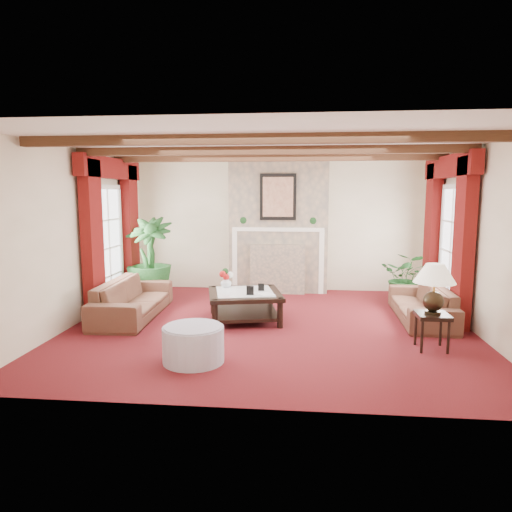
# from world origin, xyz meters

# --- Properties ---
(floor) EXTENTS (6.00, 6.00, 0.00)m
(floor) POSITION_xyz_m (0.00, 0.00, 0.00)
(floor) COLOR #490D0F
(floor) RESTS_ON ground
(ceiling) EXTENTS (6.00, 6.00, 0.00)m
(ceiling) POSITION_xyz_m (0.00, 0.00, 2.70)
(ceiling) COLOR white
(ceiling) RESTS_ON floor
(back_wall) EXTENTS (6.00, 0.02, 2.70)m
(back_wall) POSITION_xyz_m (0.00, 2.75, 1.35)
(back_wall) COLOR beige
(back_wall) RESTS_ON ground
(left_wall) EXTENTS (0.02, 5.50, 2.70)m
(left_wall) POSITION_xyz_m (-3.00, 0.00, 1.35)
(left_wall) COLOR beige
(left_wall) RESTS_ON ground
(right_wall) EXTENTS (0.02, 5.50, 2.70)m
(right_wall) POSITION_xyz_m (3.00, 0.00, 1.35)
(right_wall) COLOR beige
(right_wall) RESTS_ON ground
(ceiling_beams) EXTENTS (6.00, 3.00, 0.12)m
(ceiling_beams) POSITION_xyz_m (0.00, 0.00, 2.64)
(ceiling_beams) COLOR #311A0F
(ceiling_beams) RESTS_ON ceiling
(fireplace) EXTENTS (2.00, 0.52, 2.70)m
(fireplace) POSITION_xyz_m (0.00, 2.55, 2.70)
(fireplace) COLOR tan
(fireplace) RESTS_ON ground
(french_door_left) EXTENTS (0.10, 1.10, 2.16)m
(french_door_left) POSITION_xyz_m (-2.97, 1.00, 2.13)
(french_door_left) COLOR white
(french_door_left) RESTS_ON ground
(french_door_right) EXTENTS (0.10, 1.10, 2.16)m
(french_door_right) POSITION_xyz_m (2.97, 1.00, 2.13)
(french_door_right) COLOR white
(french_door_right) RESTS_ON ground
(curtains_left) EXTENTS (0.20, 2.40, 2.55)m
(curtains_left) POSITION_xyz_m (-2.86, 1.00, 2.55)
(curtains_left) COLOR #510A0A
(curtains_left) RESTS_ON ground
(curtains_right) EXTENTS (0.20, 2.40, 2.55)m
(curtains_right) POSITION_xyz_m (2.86, 1.00, 2.55)
(curtains_right) COLOR #510A0A
(curtains_right) RESTS_ON ground
(sofa_left) EXTENTS (2.12, 0.75, 0.81)m
(sofa_left) POSITION_xyz_m (-2.28, 0.30, 0.41)
(sofa_left) COLOR #3B101A
(sofa_left) RESTS_ON ground
(sofa_right) EXTENTS (1.92, 0.66, 0.74)m
(sofa_right) POSITION_xyz_m (2.40, 0.57, 0.37)
(sofa_right) COLOR #3B101A
(sofa_right) RESTS_ON ground
(potted_palm) EXTENTS (1.01, 1.64, 0.88)m
(potted_palm) POSITION_xyz_m (-2.43, 1.64, 0.44)
(potted_palm) COLOR black
(potted_palm) RESTS_ON ground
(small_plant) EXTENTS (1.60, 1.62, 0.73)m
(small_plant) POSITION_xyz_m (2.42, 1.78, 0.37)
(small_plant) COLOR black
(small_plant) RESTS_ON ground
(coffee_table) EXTENTS (1.34, 1.34, 0.46)m
(coffee_table) POSITION_xyz_m (-0.42, 0.27, 0.23)
(coffee_table) COLOR black
(coffee_table) RESTS_ON ground
(side_table) EXTENTS (0.46, 0.46, 0.48)m
(side_table) POSITION_xyz_m (2.17, -0.86, 0.24)
(side_table) COLOR black
(side_table) RESTS_ON ground
(ottoman) EXTENTS (0.74, 0.74, 0.43)m
(ottoman) POSITION_xyz_m (-0.81, -1.61, 0.22)
(ottoman) COLOR #A49FB5
(ottoman) RESTS_ON ground
(table_lamp) EXTENTS (0.53, 0.53, 0.67)m
(table_lamp) POSITION_xyz_m (2.17, -0.86, 0.81)
(table_lamp) COLOR black
(table_lamp) RESTS_ON side_table
(flower_vase) EXTENTS (0.20, 0.21, 0.18)m
(flower_vase) POSITION_xyz_m (-0.77, 0.59, 0.55)
(flower_vase) COLOR silver
(flower_vase) RESTS_ON coffee_table
(book) EXTENTS (0.21, 0.20, 0.27)m
(book) POSITION_xyz_m (-0.14, 0.02, 0.59)
(book) COLOR black
(book) RESTS_ON coffee_table
(photo_frame_a) EXTENTS (0.11, 0.03, 0.15)m
(photo_frame_a) POSITION_xyz_m (-0.30, 0.02, 0.54)
(photo_frame_a) COLOR black
(photo_frame_a) RESTS_ON coffee_table
(photo_frame_b) EXTENTS (0.10, 0.02, 0.13)m
(photo_frame_b) POSITION_xyz_m (-0.16, 0.35, 0.52)
(photo_frame_b) COLOR black
(photo_frame_b) RESTS_ON coffee_table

